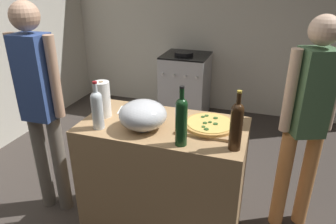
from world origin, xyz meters
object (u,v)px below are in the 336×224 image
at_px(stove, 185,85).
at_px(wine_bottle_amber, 236,124).
at_px(person_in_red, 307,117).
at_px(mixing_bowl, 143,115).
at_px(wine_bottle_clear, 97,108).
at_px(paper_towel_roll, 103,99).
at_px(wine_bottle_dark, 181,120).
at_px(person_in_stripes, 40,100).
at_px(pizza, 210,124).

bearing_deg(stove, wine_bottle_amber, -68.45).
bearing_deg(person_in_red, mixing_bowl, -155.29).
distance_m(wine_bottle_clear, stove, 2.47).
relative_size(paper_towel_roll, wine_bottle_dark, 0.71).
bearing_deg(stove, paper_towel_roll, -90.50).
xyz_separation_m(wine_bottle_dark, stove, (-0.63, 2.43, -0.65)).
distance_m(person_in_stripes, person_in_red, 1.97).
xyz_separation_m(person_in_stripes, person_in_red, (1.92, 0.42, -0.05)).
bearing_deg(paper_towel_roll, mixing_bowl, -14.83).
relative_size(wine_bottle_dark, person_in_stripes, 0.22).
height_order(wine_bottle_clear, person_in_red, person_in_red).
relative_size(wine_bottle_amber, person_in_red, 0.22).
height_order(pizza, wine_bottle_dark, wine_bottle_dark).
xyz_separation_m(wine_bottle_amber, wine_bottle_dark, (-0.31, -0.05, 0.00)).
relative_size(pizza, wine_bottle_clear, 1.07).
bearing_deg(wine_bottle_clear, wine_bottle_amber, 0.46).
height_order(pizza, wine_bottle_amber, wine_bottle_amber).
height_order(mixing_bowl, person_in_stripes, person_in_stripes).
xyz_separation_m(pizza, wine_bottle_amber, (0.19, -0.22, 0.13)).
relative_size(paper_towel_roll, stove, 0.29).
bearing_deg(stove, person_in_stripes, -103.67).
bearing_deg(pizza, wine_bottle_clear, -162.03).
xyz_separation_m(wine_bottle_amber, person_in_red, (0.44, 0.57, -0.14)).
relative_size(wine_bottle_clear, stove, 0.35).
bearing_deg(wine_bottle_clear, person_in_stripes, 165.60).
relative_size(mixing_bowl, stove, 0.35).
bearing_deg(stove, pizza, -70.84).
height_order(mixing_bowl, wine_bottle_clear, wine_bottle_clear).
xyz_separation_m(pizza, stove, (-0.75, 2.16, -0.51)).
xyz_separation_m(mixing_bowl, wine_bottle_amber, (0.61, -0.08, 0.06)).
bearing_deg(pizza, person_in_stripes, -176.57).
xyz_separation_m(mixing_bowl, paper_towel_roll, (-0.35, 0.09, 0.03)).
distance_m(mixing_bowl, wine_bottle_amber, 0.62).
distance_m(paper_towel_roll, stove, 2.29).
bearing_deg(paper_towel_roll, person_in_red, 15.65).
bearing_deg(mixing_bowl, pizza, 18.15).
bearing_deg(paper_towel_roll, person_in_stripes, -176.60).
relative_size(stove, person_in_stripes, 0.54).
bearing_deg(paper_towel_roll, pizza, 3.46).
height_order(paper_towel_roll, wine_bottle_dark, wine_bottle_dark).
bearing_deg(wine_bottle_amber, stove, 111.55).
height_order(wine_bottle_clear, stove, wine_bottle_clear).
height_order(paper_towel_roll, person_in_red, person_in_red).
relative_size(wine_bottle_clear, person_in_stripes, 0.19).
relative_size(wine_bottle_dark, stove, 0.40).
bearing_deg(wine_bottle_clear, person_in_red, 23.28).
bearing_deg(mixing_bowl, stove, 98.12).
relative_size(mixing_bowl, wine_bottle_amber, 0.87).
bearing_deg(person_in_stripes, wine_bottle_clear, -14.40).
distance_m(mixing_bowl, stove, 2.39).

